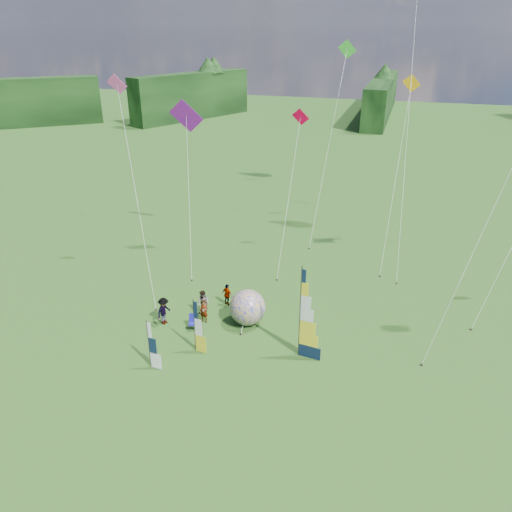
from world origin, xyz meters
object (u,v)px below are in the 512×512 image
(side_banner_far, at_px, (149,345))
(kite_whale, at_px, (410,102))
(spectator_d, at_px, (227,295))
(camp_chair, at_px, (193,322))
(spectator_a, at_px, (204,311))
(spectator_b, at_px, (203,303))
(spectator_c, at_px, (164,311))
(bol_inflatable, at_px, (247,307))
(feather_banner_main, at_px, (300,314))
(side_banner_left, at_px, (195,326))

(side_banner_far, height_order, kite_whale, kite_whale)
(spectator_d, bearing_deg, camp_chair, 97.47)
(spectator_a, bearing_deg, kite_whale, 57.49)
(spectator_a, xyz_separation_m, spectator_b, (-0.34, 0.70, 0.13))
(spectator_b, height_order, camp_chair, spectator_b)
(spectator_b, xyz_separation_m, spectator_c, (-1.99, -1.63, 0.02))
(side_banner_far, height_order, bol_inflatable, side_banner_far)
(spectator_b, bearing_deg, side_banner_far, -83.64)
(feather_banner_main, height_order, spectator_d, feather_banner_main)
(spectator_b, bearing_deg, spectator_a, -51.03)
(feather_banner_main, distance_m, spectator_d, 7.38)
(bol_inflatable, height_order, spectator_d, bol_inflatable)
(bol_inflatable, xyz_separation_m, kite_whale, (8.12, 14.84, 10.79))
(camp_chair, bearing_deg, kite_whale, 40.90)
(spectator_b, xyz_separation_m, spectator_d, (1.03, 1.70, -0.12))
(side_banner_far, xyz_separation_m, kite_whale, (11.86, 20.66, 10.46))
(side_banner_far, relative_size, spectator_a, 1.93)
(feather_banner_main, relative_size, camp_chair, 5.54)
(bol_inflatable, bearing_deg, spectator_b, 179.05)
(side_banner_left, xyz_separation_m, spectator_b, (-1.04, 3.71, -0.77))
(feather_banner_main, xyz_separation_m, side_banner_far, (-7.57, -3.48, -1.29))
(side_banner_far, bearing_deg, spectator_c, 110.40)
(spectator_d, bearing_deg, side_banner_left, 114.09)
(spectator_a, distance_m, spectator_d, 2.50)
(spectator_a, distance_m, spectator_b, 0.79)
(bol_inflatable, distance_m, spectator_a, 2.79)
(side_banner_left, xyz_separation_m, side_banner_far, (-1.76, -2.15, -0.19))
(feather_banner_main, bearing_deg, kite_whale, 83.91)
(spectator_c, relative_size, spectator_d, 1.18)
(side_banner_far, xyz_separation_m, spectator_a, (1.06, 5.17, -0.71))
(spectator_c, distance_m, camp_chair, 2.04)
(side_banner_left, height_order, camp_chair, side_banner_left)
(bol_inflatable, xyz_separation_m, spectator_d, (-1.99, 1.76, -0.37))
(side_banner_left, relative_size, kite_whale, 0.14)
(side_banner_far, height_order, spectator_d, side_banner_far)
(bol_inflatable, height_order, spectator_c, bol_inflatable)
(side_banner_left, distance_m, camp_chair, 2.52)
(feather_banner_main, distance_m, bol_inflatable, 4.76)
(spectator_c, bearing_deg, kite_whale, -27.96)
(side_banner_left, relative_size, spectator_d, 2.14)
(spectator_c, height_order, camp_chair, spectator_c)
(feather_banner_main, relative_size, kite_whale, 0.23)
(spectator_a, bearing_deg, spectator_b, 117.92)
(feather_banner_main, bearing_deg, spectator_c, -176.96)
(feather_banner_main, bearing_deg, spectator_d, 152.80)
(spectator_b, distance_m, spectator_c, 2.57)
(spectator_a, distance_m, kite_whale, 21.94)
(side_banner_far, xyz_separation_m, camp_chair, (0.74, 4.14, -0.97))
(bol_inflatable, relative_size, spectator_b, 1.29)
(feather_banner_main, height_order, spectator_c, feather_banner_main)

